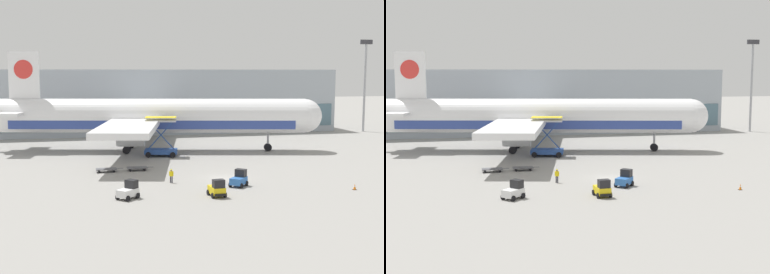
{
  "view_description": "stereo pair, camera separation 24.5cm",
  "coord_description": "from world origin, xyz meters",
  "views": [
    {
      "loc": [
        -18.72,
        -64.91,
        13.65
      ],
      "look_at": [
        -1.6,
        11.43,
        4.0
      ],
      "focal_mm": 50.0,
      "sensor_mm": 36.0,
      "label": 1
    },
    {
      "loc": [
        -18.48,
        -64.96,
        13.65
      ],
      "look_at": [
        -1.6,
        11.43,
        4.0
      ],
      "focal_mm": 50.0,
      "sensor_mm": 36.0,
      "label": 2
    }
  ],
  "objects": [
    {
      "name": "ground_plane",
      "position": [
        0.0,
        0.0,
        0.0
      ],
      "size": [
        400.0,
        400.0,
        0.0
      ],
      "primitive_type": "plane",
      "color": "gray"
    },
    {
      "name": "terminal_building",
      "position": [
        -5.11,
        56.05,
        6.99
      ],
      "size": [
        90.0,
        18.2,
        14.0
      ],
      "color": "#9EA8B2",
      "rests_on": "ground_plane"
    },
    {
      "name": "light_mast",
      "position": [
        45.94,
        44.8,
        12.12
      ],
      "size": [
        2.8,
        0.5,
        20.66
      ],
      "color": "#9EA0A5",
      "rests_on": "ground_plane"
    },
    {
      "name": "airplane_main",
      "position": [
        -6.12,
        25.58,
        5.84
      ],
      "size": [
        57.24,
        48.57,
        17.0
      ],
      "rotation": [
        0.0,
        0.0,
        -0.23
      ],
      "color": "white",
      "rests_on": "ground_plane"
    },
    {
      "name": "scissor_lift_loader",
      "position": [
        -4.95,
        19.39,
        2.36
      ],
      "size": [
        5.74,
        4.35,
        6.37
      ],
      "rotation": [
        0.0,
        0.0,
        -0.23
      ],
      "color": "#284C99",
      "rests_on": "ground_plane"
    },
    {
      "name": "baggage_tug_foreground",
      "position": [
        -13.05,
        -8.46,
        0.88
      ],
      "size": [
        2.75,
        2.72,
        2.0
      ],
      "rotation": [
        0.0,
        0.0,
        0.76
      ],
      "color": "silver",
      "rests_on": "ground_plane"
    },
    {
      "name": "baggage_tug_mid",
      "position": [
        -3.51,
        -9.65,
        0.88
      ],
      "size": [
        1.78,
        2.54,
        2.0
      ],
      "rotation": [
        0.0,
        0.0,
        -1.51
      ],
      "color": "yellow",
      "rests_on": "ground_plane"
    },
    {
      "name": "baggage_tug_far",
      "position": [
        0.47,
        -5.06,
        0.88
      ],
      "size": [
        2.69,
        2.77,
        2.0
      ],
      "rotation": [
        0.0,
        0.0,
        0.85
      ],
      "color": "#2D66B7",
      "rests_on": "ground_plane"
    },
    {
      "name": "baggage_dolly_lead",
      "position": [
        -14.42,
        7.53,
        0.39
      ],
      "size": [
        3.71,
        1.54,
        0.48
      ],
      "rotation": [
        0.0,
        0.0,
        -0.01
      ],
      "color": "#56565B",
      "rests_on": "ground_plane"
    },
    {
      "name": "baggage_dolly_second",
      "position": [
        -10.21,
        7.71,
        0.39
      ],
      "size": [
        3.71,
        1.54,
        0.48
      ],
      "rotation": [
        0.0,
        0.0,
        -0.01
      ],
      "color": "#56565B",
      "rests_on": "ground_plane"
    },
    {
      "name": "ground_crew_near",
      "position": [
        -7.09,
        -1.41,
        1.02
      ],
      "size": [
        0.5,
        0.37,
        1.73
      ],
      "rotation": [
        0.0,
        0.0,
        2.61
      ],
      "color": "black",
      "rests_on": "ground_plane"
    },
    {
      "name": "traffic_cone_near",
      "position": [
        12.97,
        -9.82,
        0.34
      ],
      "size": [
        0.4,
        0.4,
        0.69
      ],
      "color": "black",
      "rests_on": "ground_plane"
    }
  ]
}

